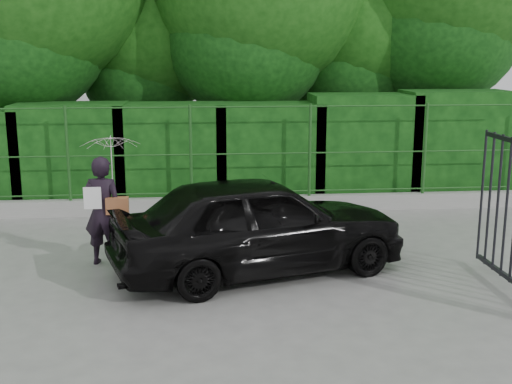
{
  "coord_description": "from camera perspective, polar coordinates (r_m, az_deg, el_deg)",
  "views": [
    {
      "loc": [
        0.54,
        -7.67,
        3.08
      ],
      "look_at": [
        1.36,
        1.3,
        1.1
      ],
      "focal_mm": 45.0,
      "sensor_mm": 36.0,
      "label": 1
    }
  ],
  "objects": [
    {
      "name": "ground",
      "position": [
        8.28,
        -8.69,
        -9.59
      ],
      "size": [
        80.0,
        80.0,
        0.0
      ],
      "primitive_type": "plane",
      "color": "gray"
    },
    {
      "name": "kerb",
      "position": [
        12.53,
        -7.54,
        -1.23
      ],
      "size": [
        14.0,
        0.25,
        0.3
      ],
      "primitive_type": "cube",
      "color": "#9E9E99",
      "rests_on": "ground"
    },
    {
      "name": "fence",
      "position": [
        12.32,
        -6.65,
        3.54
      ],
      "size": [
        14.13,
        0.06,
        1.8
      ],
      "color": "#1F4F1C",
      "rests_on": "kerb"
    },
    {
      "name": "hedge",
      "position": [
        13.33,
        -6.6,
        3.52
      ],
      "size": [
        14.2,
        1.2,
        2.27
      ],
      "color": "black",
      "rests_on": "ground"
    },
    {
      "name": "woman",
      "position": [
        9.52,
        -13.01,
        0.9
      ],
      "size": [
        0.9,
        0.86,
        1.91
      ],
      "color": "black",
      "rests_on": "ground"
    },
    {
      "name": "car",
      "position": [
        9.02,
        0.25,
        -2.86
      ],
      "size": [
        4.46,
        2.81,
        1.41
      ],
      "primitive_type": "imported",
      "rotation": [
        0.0,
        0.0,
        1.87
      ],
      "color": "black",
      "rests_on": "ground"
    }
  ]
}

